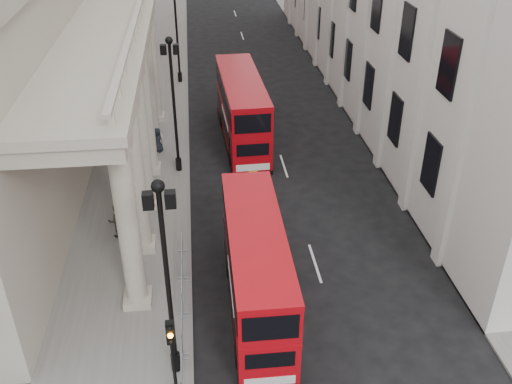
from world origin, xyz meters
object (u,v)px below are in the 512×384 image
at_px(lamp_post_north, 176,25).
at_px(pedestrian_a, 139,206).
at_px(bus_far, 242,109).
at_px(bus_near, 256,267).
at_px(traffic_light, 172,352).
at_px(lamp_post_mid, 173,97).
at_px(lamp_post_south, 166,270).
at_px(pedestrian_b, 117,220).
at_px(pedestrian_c, 158,140).

relative_size(lamp_post_north, pedestrian_a, 5.44).
bearing_deg(bus_far, lamp_post_north, 107.57).
relative_size(lamp_post_north, bus_near, 0.88).
relative_size(lamp_post_north, traffic_light, 1.93).
xyz_separation_m(lamp_post_mid, pedestrian_a, (-2.06, -5.23, -4.03)).
bearing_deg(bus_near, lamp_post_mid, 105.40).
height_order(lamp_post_south, pedestrian_b, lamp_post_south).
distance_m(lamp_post_north, pedestrian_b, 23.31).
bearing_deg(pedestrian_a, pedestrian_b, -151.84).
relative_size(lamp_post_mid, bus_near, 0.88).
distance_m(lamp_post_north, bus_far, 13.00).
height_order(lamp_post_south, pedestrian_c, lamp_post_south).
relative_size(lamp_post_north, pedestrian_c, 5.05).
height_order(bus_far, pedestrian_b, bus_far).
bearing_deg(pedestrian_a, traffic_light, -110.18).
xyz_separation_m(lamp_post_mid, lamp_post_north, (0.00, 16.00, 0.00)).
bearing_deg(bus_near, pedestrian_a, 126.65).
relative_size(lamp_post_south, pedestrian_c, 5.05).
relative_size(lamp_post_south, traffic_light, 1.93).
relative_size(lamp_post_south, lamp_post_mid, 1.00).
distance_m(lamp_post_south, pedestrian_c, 19.17).
xyz_separation_m(lamp_post_north, pedestrian_b, (-3.03, -22.78, -3.86)).
bearing_deg(bus_far, traffic_light, -102.99).
height_order(lamp_post_north, bus_far, lamp_post_north).
bearing_deg(lamp_post_mid, lamp_post_north, 90.00).
bearing_deg(traffic_light, lamp_post_mid, 90.32).
xyz_separation_m(bus_far, pedestrian_a, (-6.36, -9.23, -1.46)).
xyz_separation_m(lamp_post_north, bus_near, (3.44, -28.68, -2.78)).
xyz_separation_m(traffic_light, pedestrian_b, (-3.13, 11.23, -2.06)).
height_order(bus_far, pedestrian_c, bus_far).
height_order(lamp_post_north, pedestrian_a, lamp_post_north).
xyz_separation_m(lamp_post_south, lamp_post_north, (0.00, 32.00, 0.00)).
distance_m(pedestrian_a, pedestrian_c, 7.97).
distance_m(lamp_post_mid, pedestrian_c, 4.99).
xyz_separation_m(lamp_post_mid, bus_far, (4.31, 4.01, -2.57)).
distance_m(pedestrian_a, pedestrian_b, 1.84).
xyz_separation_m(traffic_light, bus_near, (3.34, 5.34, -0.97)).
distance_m(pedestrian_b, pedestrian_c, 9.64).
xyz_separation_m(lamp_post_mid, bus_near, (3.44, -12.68, -2.78)).
bearing_deg(lamp_post_north, traffic_light, -89.83).
distance_m(lamp_post_mid, pedestrian_a, 6.91).
xyz_separation_m(bus_far, pedestrian_c, (-5.65, -1.29, -1.40)).
bearing_deg(lamp_post_south, bus_far, 77.85).
bearing_deg(lamp_post_south, pedestrian_a, 100.82).
xyz_separation_m(lamp_post_south, pedestrian_c, (-1.35, 18.71, -3.97)).
bearing_deg(pedestrian_a, lamp_post_mid, 38.74).
bearing_deg(pedestrian_c, lamp_post_south, -55.47).
bearing_deg(traffic_light, bus_near, 58.02).
bearing_deg(pedestrian_b, pedestrian_c, -118.70).
bearing_deg(pedestrian_b, lamp_post_north, -116.22).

